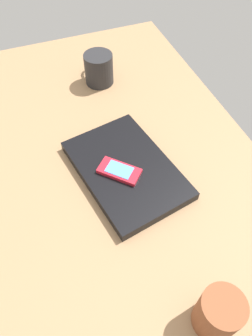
% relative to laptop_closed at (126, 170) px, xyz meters
% --- Properties ---
extents(desk_surface, '(1.20, 0.80, 0.03)m').
position_rel_laptop_closed_xyz_m(desk_surface, '(0.07, 0.04, -0.03)').
color(desk_surface, '#9E7751').
rests_on(desk_surface, ground).
extents(laptop_closed, '(0.35, 0.27, 0.03)m').
position_rel_laptop_closed_xyz_m(laptop_closed, '(0.00, 0.00, 0.00)').
color(laptop_closed, black).
rests_on(laptop_closed, desk_surface).
extents(cell_phone_on_laptop, '(0.11, 0.11, 0.01)m').
position_rel_laptop_closed_xyz_m(cell_phone_on_laptop, '(-0.01, 0.02, 0.02)').
color(cell_phone_on_laptop, red).
rests_on(cell_phone_on_laptop, laptop_closed).
extents(coffee_mug, '(0.12, 0.09, 0.10)m').
position_rel_laptop_closed_xyz_m(coffee_mug, '(0.38, -0.05, 0.04)').
color(coffee_mug, '#262628').
rests_on(coffee_mug, desk_surface).
extents(pen_cup, '(0.08, 0.08, 0.10)m').
position_rel_laptop_closed_xyz_m(pen_cup, '(-0.38, -0.03, 0.04)').
color(pen_cup, brown).
rests_on(pen_cup, desk_surface).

